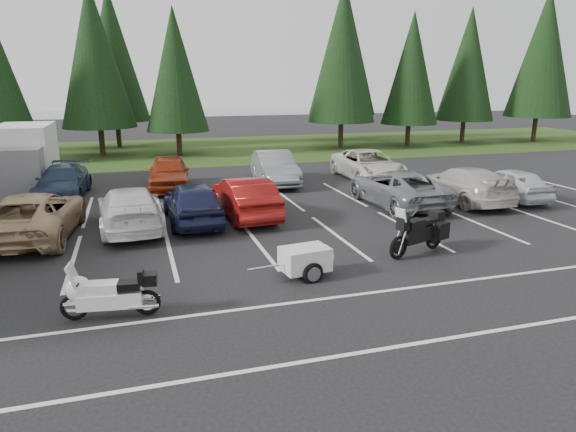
% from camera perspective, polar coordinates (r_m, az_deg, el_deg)
% --- Properties ---
extents(ground, '(120.00, 120.00, 0.00)m').
position_cam_1_polar(ground, '(15.06, -4.29, -4.43)').
color(ground, black).
rests_on(ground, ground).
extents(grass_strip, '(80.00, 16.00, 0.01)m').
position_cam_1_polar(grass_strip, '(38.33, -12.26, 7.10)').
color(grass_strip, '#253C13').
rests_on(grass_strip, ground).
extents(lake_water, '(70.00, 50.00, 0.02)m').
position_cam_1_polar(lake_water, '(69.42, -11.18, 10.49)').
color(lake_water, slate).
rests_on(lake_water, ground).
extents(box_truck, '(2.40, 5.60, 2.90)m').
position_cam_1_polar(box_truck, '(27.08, -27.41, 5.75)').
color(box_truck, silver).
rests_on(box_truck, ground).
extents(stall_markings, '(32.00, 16.00, 0.01)m').
position_cam_1_polar(stall_markings, '(16.92, -5.78, -2.26)').
color(stall_markings, silver).
rests_on(stall_markings, ground).
extents(conifer_4, '(4.80, 4.80, 11.17)m').
position_cam_1_polar(conifer_4, '(36.87, -20.77, 16.39)').
color(conifer_4, '#332316').
rests_on(conifer_4, ground).
extents(conifer_5, '(4.14, 4.14, 9.63)m').
position_cam_1_polar(conifer_5, '(35.62, -12.42, 15.61)').
color(conifer_5, '#332316').
rests_on(conifer_5, ground).
extents(conifer_6, '(4.93, 4.93, 11.48)m').
position_cam_1_polar(conifer_6, '(39.04, 6.10, 17.35)').
color(conifer_6, '#332316').
rests_on(conifer_6, ground).
extents(conifer_7, '(4.27, 4.27, 9.94)m').
position_cam_1_polar(conifer_7, '(41.18, 13.58, 15.65)').
color(conifer_7, '#332316').
rests_on(conifer_7, ground).
extents(conifer_8, '(4.53, 4.53, 10.56)m').
position_cam_1_polar(conifer_8, '(44.84, 19.40, 15.61)').
color(conifer_8, '#332316').
rests_on(conifer_8, ground).
extents(conifer_9, '(5.19, 5.19, 12.10)m').
position_cam_1_polar(conifer_9, '(47.63, 26.53, 15.91)').
color(conifer_9, '#332316').
rests_on(conifer_9, ground).
extents(conifer_back_b, '(4.97, 4.97, 11.58)m').
position_cam_1_polar(conifer_back_b, '(41.44, -18.99, 16.60)').
color(conifer_back_b, '#332316').
rests_on(conifer_back_b, ground).
extents(conifer_back_c, '(5.50, 5.50, 12.81)m').
position_cam_1_polar(conifer_back_c, '(44.18, 6.17, 18.07)').
color(conifer_back_c, '#332316').
rests_on(conifer_back_c, ground).
extents(car_near_2, '(3.00, 5.63, 1.50)m').
position_cam_1_polar(car_near_2, '(18.42, -26.42, 0.07)').
color(car_near_2, tan).
rests_on(car_near_2, ground).
extents(car_near_3, '(2.28, 5.08, 1.44)m').
position_cam_1_polar(car_near_3, '(18.34, -17.17, 0.82)').
color(car_near_3, silver).
rests_on(car_near_3, ground).
extents(car_near_4, '(1.90, 4.50, 1.52)m').
position_cam_1_polar(car_near_4, '(18.59, -10.57, 1.54)').
color(car_near_4, '#181C3E').
rests_on(car_near_4, ground).
extents(car_near_5, '(1.83, 4.66, 1.51)m').
position_cam_1_polar(car_near_5, '(19.09, -4.82, 2.08)').
color(car_near_5, maroon).
rests_on(car_near_5, ground).
extents(car_near_6, '(2.56, 5.34, 1.47)m').
position_cam_1_polar(car_near_6, '(21.31, 12.07, 3.09)').
color(car_near_6, slate).
rests_on(car_near_6, ground).
extents(car_near_7, '(2.12, 5.09, 1.47)m').
position_cam_1_polar(car_near_7, '(22.73, 18.91, 3.34)').
color(car_near_7, beige).
rests_on(car_near_7, ground).
extents(car_near_8, '(1.82, 4.11, 1.37)m').
position_cam_1_polar(car_near_8, '(23.92, 23.47, 3.33)').
color(car_near_8, silver).
rests_on(car_near_8, ground).
extents(car_far_1, '(2.28, 4.84, 1.36)m').
position_cam_1_polar(car_far_1, '(24.35, -23.76, 3.47)').
color(car_far_1, '#1C2B46').
rests_on(car_far_1, ground).
extents(car_far_2, '(2.22, 4.73, 1.56)m').
position_cam_1_polar(car_far_2, '(24.71, -13.13, 4.74)').
color(car_far_2, maroon).
rests_on(car_far_2, ground).
extents(car_far_3, '(1.96, 4.88, 1.58)m').
position_cam_1_polar(car_far_3, '(25.31, -1.48, 5.37)').
color(car_far_3, slate).
rests_on(car_far_3, ground).
extents(car_far_4, '(2.62, 5.45, 1.50)m').
position_cam_1_polar(car_far_4, '(26.76, 8.91, 5.63)').
color(car_far_4, beige).
rests_on(car_far_4, ground).
extents(touring_motorcycle, '(2.37, 1.00, 1.27)m').
position_cam_1_polar(touring_motorcycle, '(11.67, -19.21, -7.77)').
color(touring_motorcycle, white).
rests_on(touring_motorcycle, ground).
extents(cargo_trailer, '(1.88, 1.23, 0.81)m').
position_cam_1_polar(cargo_trailer, '(13.34, 1.90, -5.12)').
color(cargo_trailer, silver).
rests_on(cargo_trailer, ground).
extents(adventure_motorcycle, '(2.66, 1.67, 1.53)m').
position_cam_1_polar(adventure_motorcycle, '(15.42, 14.20, -1.40)').
color(adventure_motorcycle, black).
rests_on(adventure_motorcycle, ground).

